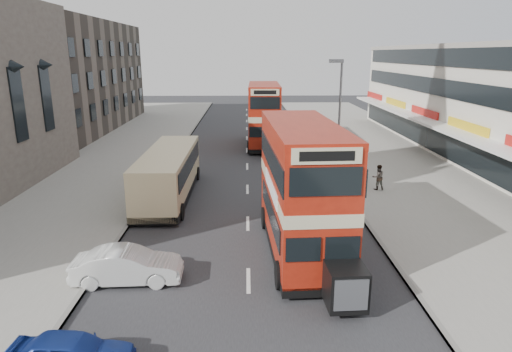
% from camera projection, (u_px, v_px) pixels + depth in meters
% --- Properties ---
extents(ground, '(160.00, 160.00, 0.00)m').
position_uv_depth(ground, '(249.00, 309.00, 15.34)').
color(ground, '#28282B').
rests_on(ground, ground).
extents(road_surface, '(12.00, 90.00, 0.01)m').
position_uv_depth(road_surface, '(247.00, 166.00, 34.61)').
color(road_surface, '#28282B').
rests_on(road_surface, ground).
extents(pavement_right, '(12.00, 90.00, 0.15)m').
position_uv_depth(pavement_right, '(400.00, 165.00, 34.84)').
color(pavement_right, gray).
rests_on(pavement_right, ground).
extents(pavement_left, '(12.00, 90.00, 0.15)m').
position_uv_depth(pavement_left, '(92.00, 166.00, 34.34)').
color(pavement_left, gray).
rests_on(pavement_left, ground).
extents(kerb_left, '(0.20, 90.00, 0.16)m').
position_uv_depth(kerb_left, '(169.00, 166.00, 34.46)').
color(kerb_left, gray).
rests_on(kerb_left, ground).
extents(kerb_right, '(0.20, 90.00, 0.16)m').
position_uv_depth(kerb_right, '(325.00, 165.00, 34.72)').
color(kerb_right, gray).
rests_on(kerb_right, ground).
extents(brick_terrace, '(14.00, 28.00, 12.00)m').
position_uv_depth(brick_terrace, '(51.00, 76.00, 49.89)').
color(brick_terrace, '#66594C').
rests_on(brick_terrace, ground).
extents(commercial_row, '(9.90, 46.20, 9.30)m').
position_uv_depth(commercial_row, '(495.00, 103.00, 35.70)').
color(commercial_row, beige).
rests_on(commercial_row, ground).
extents(street_lamp, '(1.00, 0.20, 8.12)m').
position_uv_depth(street_lamp, '(339.00, 108.00, 31.54)').
color(street_lamp, slate).
rests_on(street_lamp, ground).
extents(bus_main, '(3.22, 10.09, 5.53)m').
position_uv_depth(bus_main, '(302.00, 189.00, 19.08)').
color(bus_main, black).
rests_on(bus_main, ground).
extents(bus_second, '(2.99, 10.24, 5.61)m').
position_uv_depth(bus_second, '(264.00, 115.00, 41.47)').
color(bus_second, black).
rests_on(bus_second, ground).
extents(coach, '(2.68, 10.19, 2.70)m').
position_uv_depth(coach, '(169.00, 172.00, 26.80)').
color(coach, black).
rests_on(coach, ground).
extents(car_left_front, '(4.19, 1.60, 1.36)m').
position_uv_depth(car_left_front, '(127.00, 266.00, 16.99)').
color(car_left_front, silver).
rests_on(car_left_front, ground).
extents(car_right_a, '(4.15, 1.78, 1.19)m').
position_uv_depth(car_right_a, '(325.00, 176.00, 29.62)').
color(car_right_a, '#A41510').
rests_on(car_right_a, ground).
extents(car_right_b, '(4.11, 2.26, 1.09)m').
position_uv_depth(car_right_b, '(305.00, 153.00, 36.74)').
color(car_right_b, orange).
rests_on(car_right_b, ground).
extents(car_right_c, '(4.46, 1.95, 1.49)m').
position_uv_depth(car_right_c, '(297.00, 130.00, 46.56)').
color(car_right_c, '#5E84BC').
rests_on(car_right_c, ground).
extents(pedestrian_near, '(0.64, 0.46, 1.64)m').
position_uv_depth(pedestrian_near, '(378.00, 177.00, 28.07)').
color(pedestrian_near, gray).
rests_on(pedestrian_near, pavement_right).
extents(cyclist, '(0.70, 1.81, 2.06)m').
position_uv_depth(cyclist, '(312.00, 167.00, 31.80)').
color(cyclist, gray).
rests_on(cyclist, ground).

